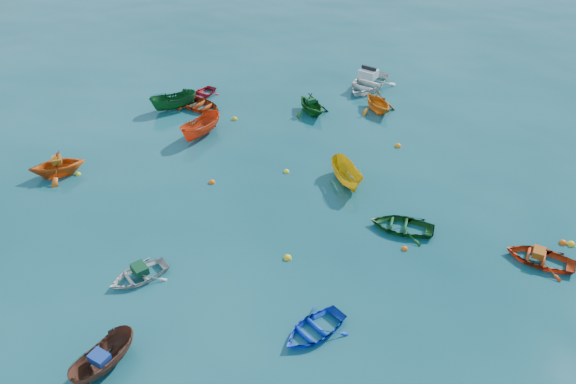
% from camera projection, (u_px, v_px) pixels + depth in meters
% --- Properties ---
extents(ground, '(160.00, 160.00, 0.00)m').
position_uv_depth(ground, '(241.00, 255.00, 26.05)').
color(ground, '#093D45').
rests_on(ground, ground).
extents(dinghy_white_near, '(2.92, 3.25, 0.56)m').
position_uv_depth(dinghy_white_near, '(139.00, 278.00, 24.79)').
color(dinghy_white_near, beige).
rests_on(dinghy_white_near, ground).
extents(sampan_brown_mid, '(1.38, 3.06, 1.15)m').
position_uv_depth(sampan_brown_mid, '(106.00, 368.00, 20.85)').
color(sampan_brown_mid, brown).
rests_on(sampan_brown_mid, ground).
extents(dinghy_blue_se, '(3.03, 3.44, 0.59)m').
position_uv_depth(dinghy_blue_se, '(314.00, 332.00, 22.25)').
color(dinghy_blue_se, blue).
rests_on(dinghy_blue_se, ground).
extents(dinghy_orange_w, '(3.93, 3.94, 1.57)m').
position_uv_depth(dinghy_orange_w, '(60.00, 175.00, 31.59)').
color(dinghy_orange_w, '#E05C15').
rests_on(dinghy_orange_w, ground).
extents(sampan_yellow_mid, '(3.06, 3.19, 1.24)m').
position_uv_depth(sampan_yellow_mid, '(346.00, 183.00, 30.92)').
color(sampan_yellow_mid, gold).
rests_on(sampan_yellow_mid, ground).
extents(dinghy_green_e, '(3.41, 2.67, 0.64)m').
position_uv_depth(dinghy_green_e, '(401.00, 229.00, 27.61)').
color(dinghy_green_e, '#104818').
rests_on(dinghy_green_e, ground).
extents(dinghy_red_nw, '(3.65, 2.87, 0.69)m').
position_uv_depth(dinghy_red_nw, '(201.00, 108.00, 38.38)').
color(dinghy_red_nw, '#AA340E').
rests_on(dinghy_red_nw, ground).
extents(sampan_orange_n, '(1.69, 3.53, 1.31)m').
position_uv_depth(sampan_orange_n, '(202.00, 136.00, 35.27)').
color(sampan_orange_n, '#DE4114').
rests_on(sampan_orange_n, ground).
extents(dinghy_green_n, '(3.69, 3.61, 1.48)m').
position_uv_depth(dinghy_green_n, '(311.00, 113.00, 37.83)').
color(dinghy_green_n, '#145718').
rests_on(dinghy_green_n, ground).
extents(dinghy_red_ne, '(3.01, 2.17, 0.62)m').
position_uv_depth(dinghy_red_ne, '(539.00, 261.00, 25.69)').
color(dinghy_red_ne, red).
rests_on(dinghy_red_ne, ground).
extents(dinghy_red_far, '(2.09, 2.78, 0.55)m').
position_uv_depth(dinghy_red_far, '(201.00, 96.00, 39.91)').
color(dinghy_red_far, '#B70F1C').
rests_on(dinghy_red_far, ground).
extents(dinghy_orange_far, '(3.78, 3.74, 1.51)m').
position_uv_depth(dinghy_orange_far, '(377.00, 111.00, 38.10)').
color(dinghy_orange_far, orange).
rests_on(dinghy_orange_far, ground).
extents(sampan_green_far, '(2.93, 3.34, 1.26)m').
position_uv_depth(sampan_green_far, '(175.00, 109.00, 38.32)').
color(sampan_green_far, '#124D20').
rests_on(sampan_green_far, ground).
extents(motorboat_white, '(3.86, 4.91, 1.53)m').
position_uv_depth(motorboat_white, '(367.00, 87.00, 41.16)').
color(motorboat_white, silver).
rests_on(motorboat_white, ground).
extents(tarp_green_a, '(0.93, 0.85, 0.36)m').
position_uv_depth(tarp_green_a, '(140.00, 269.00, 24.58)').
color(tarp_green_a, '#0F3F23').
rests_on(tarp_green_a, dinghy_white_near).
extents(tarp_blue_a, '(0.75, 0.59, 0.34)m').
position_uv_depth(tarp_blue_a, '(99.00, 358.00, 20.32)').
color(tarp_blue_a, navy).
rests_on(tarp_blue_a, sampan_brown_mid).
extents(tarp_orange_a, '(0.84, 0.83, 0.33)m').
position_uv_depth(tarp_orange_a, '(57.00, 160.00, 31.06)').
color(tarp_orange_a, '#B65E12').
rests_on(tarp_orange_a, dinghy_orange_w).
extents(tarp_green_b, '(0.70, 0.73, 0.28)m').
position_uv_depth(tarp_green_b, '(311.00, 100.00, 37.39)').
color(tarp_green_b, '#134F24').
rests_on(tarp_green_b, dinghy_green_n).
extents(tarp_orange_b, '(0.51, 0.67, 0.32)m').
position_uv_depth(tarp_orange_b, '(539.00, 252.00, 25.46)').
color(tarp_orange_b, '#AF5212').
rests_on(tarp_orange_b, dinghy_red_ne).
extents(buoy_ye_a, '(0.38, 0.38, 0.38)m').
position_uv_depth(buoy_ye_a, '(288.00, 258.00, 25.84)').
color(buoy_ye_a, yellow).
rests_on(buoy_ye_a, ground).
extents(buoy_or_b, '(0.31, 0.31, 0.31)m').
position_uv_depth(buoy_or_b, '(405.00, 249.00, 26.36)').
color(buoy_or_b, '#FF5B0D').
rests_on(buoy_or_b, ground).
extents(buoy_ye_b, '(0.31, 0.31, 0.31)m').
position_uv_depth(buoy_ye_b, '(78.00, 174.00, 31.61)').
color(buoy_ye_b, yellow).
rests_on(buoy_ye_b, ground).
extents(buoy_or_c, '(0.36, 0.36, 0.36)m').
position_uv_depth(buoy_or_c, '(212.00, 183.00, 30.93)').
color(buoy_or_c, '#FE5B0D').
rests_on(buoy_or_c, ground).
extents(buoy_ye_c, '(0.33, 0.33, 0.33)m').
position_uv_depth(buoy_ye_c, '(286.00, 172.00, 31.82)').
color(buoy_ye_c, yellow).
rests_on(buoy_ye_c, ground).
extents(buoy_or_d, '(0.36, 0.36, 0.36)m').
position_uv_depth(buoy_or_d, '(563.00, 243.00, 26.71)').
color(buoy_or_d, '#EC560C').
rests_on(buoy_or_d, ground).
extents(buoy_ye_d, '(0.38, 0.38, 0.38)m').
position_uv_depth(buoy_ye_d, '(235.00, 120.00, 37.04)').
color(buoy_ye_d, gold).
rests_on(buoy_ye_d, ground).
extents(buoy_or_e, '(0.39, 0.39, 0.39)m').
position_uv_depth(buoy_or_e, '(398.00, 146.00, 34.16)').
color(buoy_or_e, orange).
rests_on(buoy_or_e, ground).
extents(buoy_ye_e, '(0.38, 0.38, 0.38)m').
position_uv_depth(buoy_ye_e, '(571.00, 245.00, 26.63)').
color(buoy_ye_e, yellow).
rests_on(buoy_ye_e, ground).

